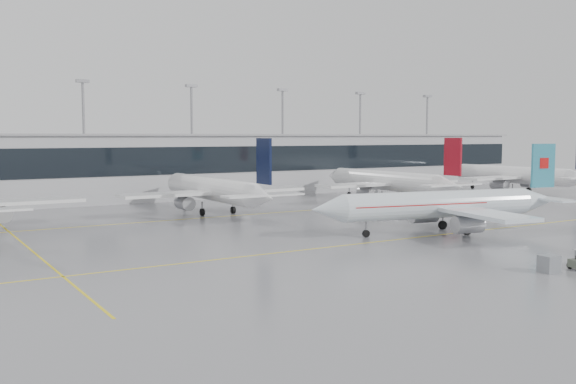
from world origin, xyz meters
TOP-DOWN VIEW (x-y plane):
  - ground at (0.00, 0.00)m, footprint 320.00×320.00m
  - taxi_line_main at (0.00, 0.00)m, footprint 120.00×0.25m
  - taxi_line_north at (0.00, 30.00)m, footprint 120.00×0.25m
  - taxi_line_cross at (-30.00, 15.00)m, footprint 0.25×60.00m
  - terminal at (0.00, 62.00)m, footprint 180.00×15.00m
  - terminal_glass at (0.00, 54.45)m, footprint 180.00×0.20m
  - terminal_roof at (0.00, 62.00)m, footprint 182.00×16.00m
  - light_masts at (0.00, 68.00)m, footprint 156.40×1.00m
  - air_canada_jet at (16.36, 0.97)m, footprint 35.21×28.23m
  - parked_jet_c at (-0.00, 33.69)m, footprint 29.64×36.96m
  - parked_jet_d at (35.00, 33.69)m, footprint 29.64×36.96m
  - parked_jet_e at (70.00, 33.69)m, footprint 29.64×36.96m
  - gse_unit at (6.91, -20.71)m, footprint 1.63×1.53m

SIDE VIEW (x-z plane):
  - ground at x=0.00m, z-range 0.00..0.00m
  - taxi_line_main at x=0.00m, z-range 0.00..0.01m
  - taxi_line_north at x=0.00m, z-range 0.00..0.01m
  - taxi_line_cross at x=-30.00m, z-range 0.00..0.01m
  - gse_unit at x=6.91m, z-range 0.00..1.53m
  - air_canada_jet at x=16.36m, z-range -2.02..8.96m
  - parked_jet_c at x=0.00m, z-range -2.15..9.57m
  - parked_jet_d at x=35.00m, z-range -2.15..9.57m
  - parked_jet_e at x=70.00m, z-range -2.15..9.57m
  - terminal at x=0.00m, z-range 0.00..12.00m
  - terminal_glass at x=0.00m, z-range 5.00..10.00m
  - terminal_roof at x=0.00m, z-range 12.00..12.40m
  - light_masts at x=0.00m, z-range 2.04..24.64m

